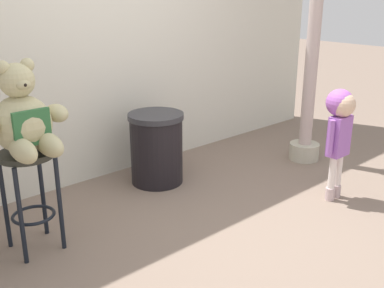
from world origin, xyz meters
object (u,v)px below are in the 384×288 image
Objects in this scene: teddy_bear at (24,121)px; lamppost at (313,45)px; child_walking at (340,121)px; bar_stool_with_teddy at (29,181)px; trash_bin at (157,148)px.

lamppost reaches higher than teddy_bear.
teddy_bear is at bearing 176.26° from lamppost.
child_walking is 1.11m from lamppost.
lamppost reaches higher than child_walking.
child_walking is at bearing -22.77° from bar_stool_with_teddy.
bar_stool_with_teddy is 2.52m from child_walking.
teddy_bear is 1.56m from trash_bin.
trash_bin is at bearing 14.63° from bar_stool_with_teddy.
teddy_bear reaches higher than bar_stool_with_teddy.
teddy_bear is (-0.00, -0.03, 0.44)m from bar_stool_with_teddy.
bar_stool_with_teddy is at bearing 175.64° from lamppost.
trash_bin is at bearing 23.45° from child_walking.
trash_bin is at bearing 159.54° from lamppost.
bar_stool_with_teddy reaches higher than trash_bin.
lamppost is (2.95, -0.19, 0.28)m from teddy_bear.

